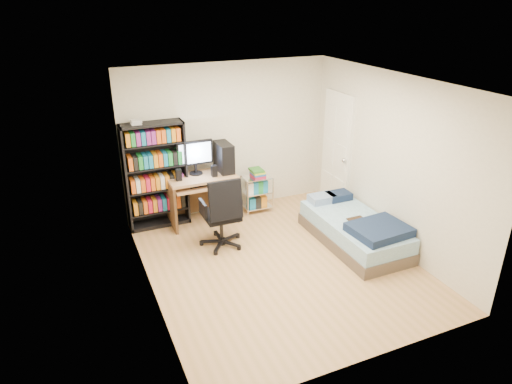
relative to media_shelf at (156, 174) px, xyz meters
name	(u,v)px	position (x,y,z in m)	size (l,w,h in m)	color
room	(281,180)	(1.26, -1.84, 0.38)	(3.58, 4.08, 2.58)	tan
media_shelf	(156,174)	(0.00, 0.00, 0.00)	(0.95, 0.32, 1.76)	black
computer_desk	(207,178)	(0.79, -0.12, -0.14)	(1.07, 0.62, 1.35)	tan
office_chair	(222,225)	(0.70, -1.06, -0.52)	(0.66, 0.66, 1.10)	black
wire_cart	(257,183)	(1.65, -0.16, -0.36)	(0.49, 0.35, 0.77)	silver
bed	(355,230)	(2.54, -1.78, -0.64)	(0.91, 1.81, 0.52)	#50453C
door	(337,151)	(2.99, -0.49, 0.13)	(0.12, 0.80, 2.00)	white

